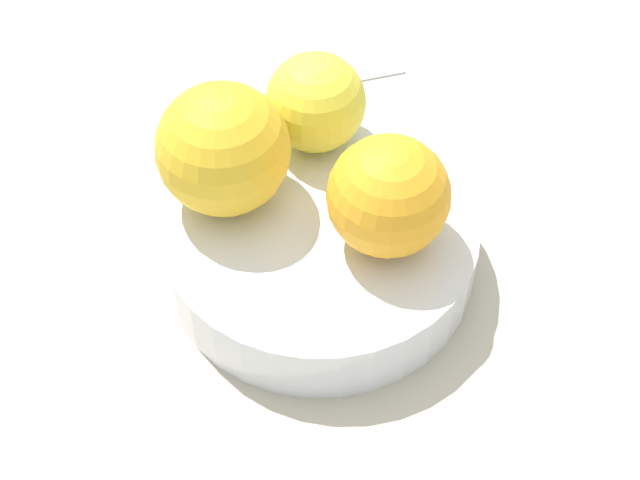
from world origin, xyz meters
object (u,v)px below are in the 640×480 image
Objects in this scene: orange_in_bowl_1 at (315,102)px; folded_napkin at (292,31)px; orange_in_bowl_0 at (390,192)px; orange_in_bowl_2 at (223,149)px; fruit_bowl at (320,245)px.

folded_napkin is at bearing 112.59° from orange_in_bowl_1.
orange_in_bowl_0 is 9.07cm from orange_in_bowl_1.
orange_in_bowl_2 is 0.56× the size of folded_napkin.
orange_in_bowl_1 is 0.79× the size of orange_in_bowl_2.
orange_in_bowl_2 is (-6.13, 0.59, 6.32)cm from fruit_bowl.
orange_in_bowl_1 is 18.19cm from folded_napkin.
orange_in_bowl_2 is at bearing 174.50° from fruit_bowl.
orange_in_bowl_1 is at bearing 58.14° from orange_in_bowl_2.
orange_in_bowl_0 reaches higher than folded_napkin.
fruit_bowl is 2.41× the size of orange_in_bowl_2.
orange_in_bowl_2 is at bearing -83.44° from folded_napkin.
orange_in_bowl_1 is at bearing 108.01° from fruit_bowl.
fruit_bowl is 9.07cm from orange_in_bowl_1.
orange_in_bowl_2 is 23.26cm from folded_napkin.
orange_in_bowl_1 is 0.45× the size of folded_napkin.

